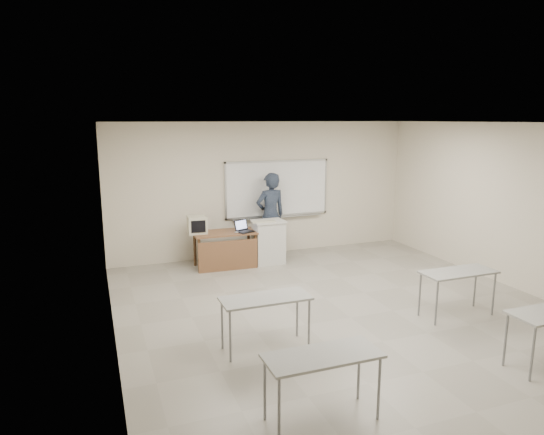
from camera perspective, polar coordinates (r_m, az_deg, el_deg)
name	(u,v)px	position (r m, az deg, el deg)	size (l,w,h in m)	color
floor	(351,318)	(7.85, 9.25, -11.58)	(7.00, 8.00, 0.01)	gray
whiteboard	(277,189)	(11.06, 0.63, 3.34)	(2.48, 0.10, 1.31)	white
student_desks	(405,308)	(6.56, 15.38, -10.26)	(4.40, 2.20, 0.73)	gray
instructor_desk	(226,244)	(10.08, -5.41, -3.08)	(1.30, 0.65, 0.75)	brown
podium	(268,242)	(10.38, -0.42, -2.89)	(0.67, 0.49, 0.94)	beige
crt_monitor	(197,225)	(10.09, -8.82, -0.82)	(0.38, 0.43, 0.36)	#B2AE96
laptop	(245,229)	(10.11, -3.23, -1.35)	(0.33, 0.30, 0.24)	black
mouse	(237,232)	(9.99, -4.19, -1.75)	(0.09, 0.06, 0.03)	#93969A
keyboard	(264,222)	(10.11, -0.99, -0.48)	(0.50, 0.17, 0.03)	#B2AE96
presenter	(270,215)	(10.78, -0.18, 0.27)	(0.70, 0.46, 1.90)	black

